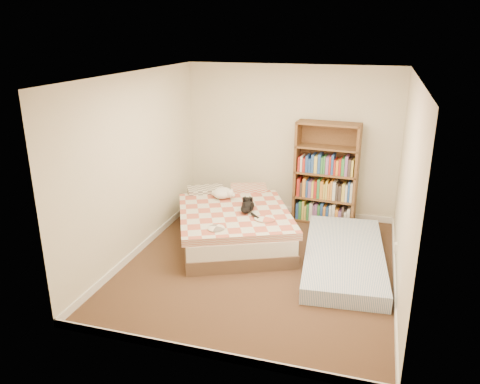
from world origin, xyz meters
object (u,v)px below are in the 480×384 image
(bed, at_px, (234,222))
(white_dog, at_px, (223,193))
(floor_mattress, at_px, (344,256))
(bookshelf, at_px, (325,187))
(black_cat, at_px, (248,206))

(bed, relative_size, white_dog, 5.82)
(white_dog, bearing_deg, floor_mattress, -48.00)
(bookshelf, height_order, white_dog, bookshelf)
(bed, height_order, floor_mattress, bed)
(bed, xyz_separation_m, black_cat, (0.25, -0.08, 0.32))
(bookshelf, xyz_separation_m, floor_mattress, (0.45, -1.42, -0.49))
(bed, xyz_separation_m, floor_mattress, (1.67, -0.34, -0.16))
(bed, distance_m, black_cat, 0.41)
(black_cat, relative_size, white_dog, 1.53)
(floor_mattress, xyz_separation_m, white_dog, (-1.95, 0.66, 0.49))
(floor_mattress, height_order, black_cat, black_cat)
(bookshelf, bearing_deg, floor_mattress, -68.05)
(black_cat, height_order, white_dog, white_dog)
(bookshelf, relative_size, white_dog, 3.77)
(bed, relative_size, black_cat, 3.80)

